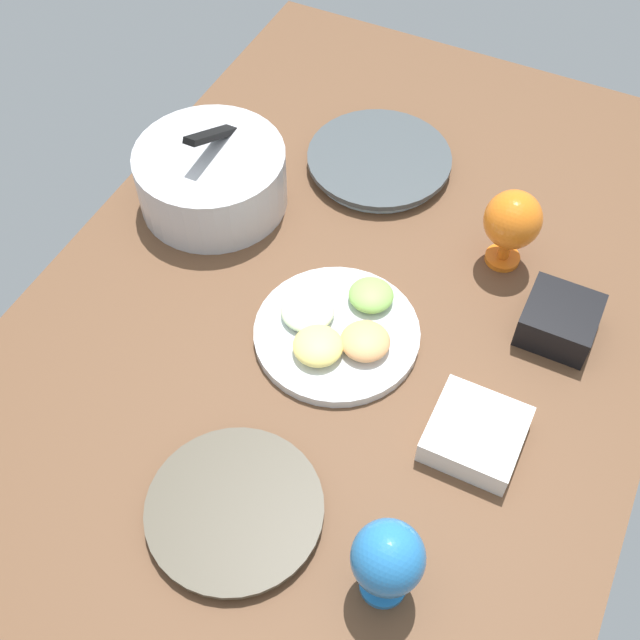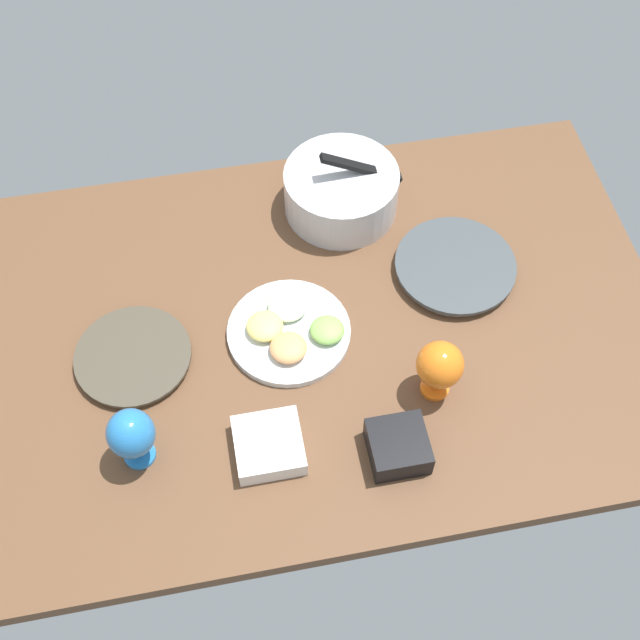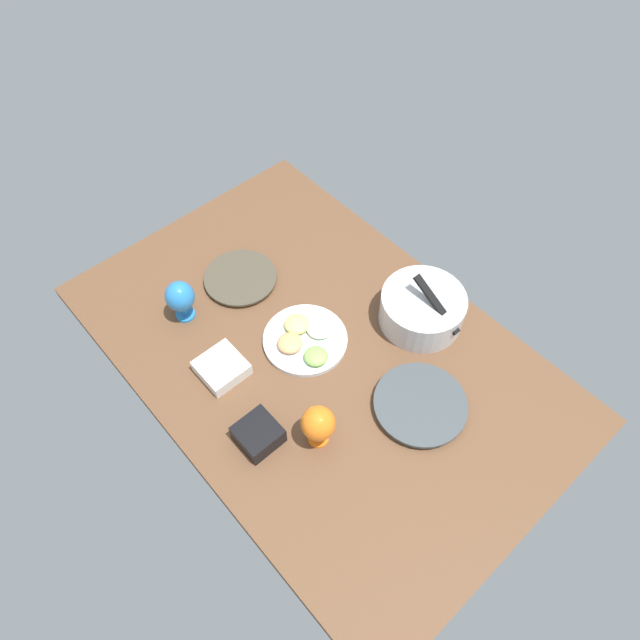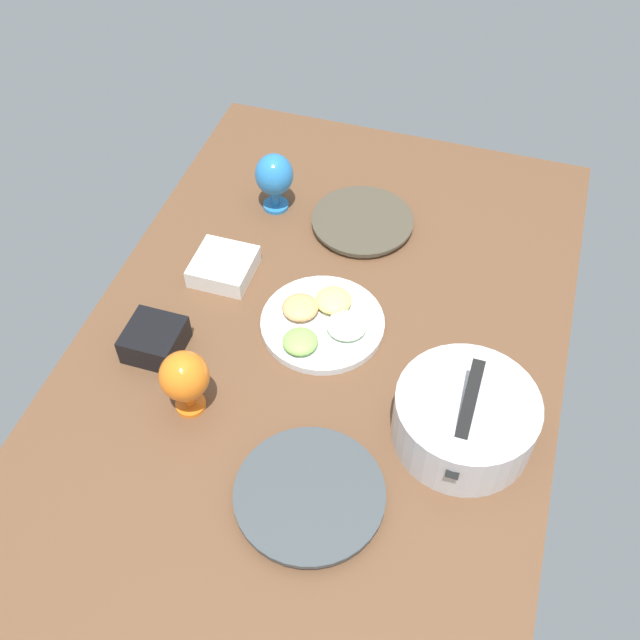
# 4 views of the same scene
# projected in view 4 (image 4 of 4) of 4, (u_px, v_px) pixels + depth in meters

# --- Properties ---
(ground_plane) EXTENTS (1.60, 1.04, 0.04)m
(ground_plane) POSITION_uv_depth(u_px,v_px,m) (320.00, 350.00, 1.66)
(ground_plane) COLOR brown
(dinner_plate_left) EXTENTS (0.25, 0.25, 0.02)m
(dinner_plate_left) POSITION_uv_depth(u_px,v_px,m) (362.00, 222.00, 1.88)
(dinner_plate_left) COLOR beige
(dinner_plate_left) RESTS_ON ground_plane
(dinner_plate_right) EXTENTS (0.28, 0.28, 0.03)m
(dinner_plate_right) POSITION_uv_depth(u_px,v_px,m) (310.00, 496.00, 1.39)
(dinner_plate_right) COLOR silver
(dinner_plate_right) RESTS_ON ground_plane
(mixing_bowl) EXTENTS (0.29, 0.28, 0.19)m
(mixing_bowl) POSITION_uv_depth(u_px,v_px,m) (465.00, 417.00, 1.45)
(mixing_bowl) COLOR silver
(mixing_bowl) RESTS_ON ground_plane
(fruit_platter) EXTENTS (0.27, 0.27, 0.05)m
(fruit_platter) POSITION_uv_depth(u_px,v_px,m) (322.00, 321.00, 1.66)
(fruit_platter) COLOR silver
(fruit_platter) RESTS_ON ground_plane
(hurricane_glass_orange) EXTENTS (0.10, 0.10, 0.15)m
(hurricane_glass_orange) POSITION_uv_depth(u_px,v_px,m) (184.00, 377.00, 1.46)
(hurricane_glass_orange) COLOR orange
(hurricane_glass_orange) RESTS_ON ground_plane
(hurricane_glass_blue) EXTENTS (0.10, 0.10, 0.16)m
(hurricane_glass_blue) POSITION_uv_depth(u_px,v_px,m) (274.00, 176.00, 1.86)
(hurricane_glass_blue) COLOR #2979C3
(hurricane_glass_blue) RESTS_ON ground_plane
(square_bowl_white) EXTENTS (0.14, 0.14, 0.05)m
(square_bowl_white) POSITION_uv_depth(u_px,v_px,m) (224.00, 266.00, 1.76)
(square_bowl_white) COLOR white
(square_bowl_white) RESTS_ON ground_plane
(square_bowl_black) EXTENTS (0.12, 0.12, 0.06)m
(square_bowl_black) POSITION_uv_depth(u_px,v_px,m) (154.00, 339.00, 1.61)
(square_bowl_black) COLOR black
(square_bowl_black) RESTS_ON ground_plane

